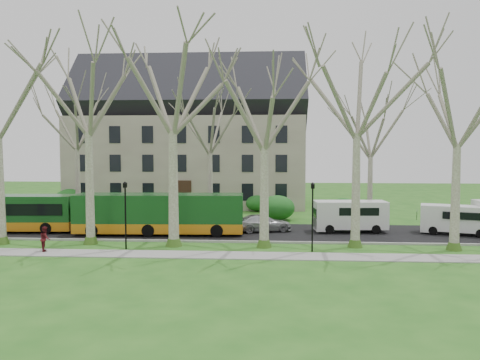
% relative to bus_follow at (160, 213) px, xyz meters
% --- Properties ---
extents(ground, '(120.00, 120.00, 0.00)m').
position_rel_bus_follow_xyz_m(ground, '(4.99, -4.14, -1.63)').
color(ground, '#27621C').
rests_on(ground, ground).
extents(sidewalk, '(70.00, 2.00, 0.06)m').
position_rel_bus_follow_xyz_m(sidewalk, '(4.99, -6.64, -1.60)').
color(sidewalk, gray).
rests_on(sidewalk, ground).
extents(road, '(80.00, 8.00, 0.06)m').
position_rel_bus_follow_xyz_m(road, '(4.99, 1.36, -1.60)').
color(road, black).
rests_on(road, ground).
extents(curb, '(80.00, 0.25, 0.14)m').
position_rel_bus_follow_xyz_m(curb, '(4.99, -2.64, -1.56)').
color(curb, '#A5A39E').
rests_on(curb, ground).
extents(building, '(26.50, 12.20, 16.00)m').
position_rel_bus_follow_xyz_m(building, '(-1.01, 19.86, 6.44)').
color(building, gray).
rests_on(building, ground).
extents(tree_row_verge, '(49.00, 7.00, 14.00)m').
position_rel_bus_follow_xyz_m(tree_row_verge, '(4.99, -3.84, 5.37)').
color(tree_row_verge, gray).
rests_on(tree_row_verge, ground).
extents(tree_row_far, '(33.00, 7.00, 12.00)m').
position_rel_bus_follow_xyz_m(tree_row_far, '(3.66, 6.86, 4.37)').
color(tree_row_far, gray).
rests_on(tree_row_far, ground).
extents(lamp_row, '(36.22, 0.22, 4.30)m').
position_rel_bus_follow_xyz_m(lamp_row, '(4.99, -5.14, 0.94)').
color(lamp_row, black).
rests_on(lamp_row, ground).
extents(hedges, '(30.60, 8.60, 2.00)m').
position_rel_bus_follow_xyz_m(hedges, '(0.32, 9.86, -0.63)').
color(hedges, '#195A20').
rests_on(hedges, ground).
extents(bus_follow, '(12.67, 3.17, 3.14)m').
position_rel_bus_follow_xyz_m(bus_follow, '(0.00, 0.00, 0.00)').
color(bus_follow, '#14481A').
rests_on(bus_follow, road).
extents(sedan, '(4.80, 2.93, 1.30)m').
position_rel_bus_follow_xyz_m(sedan, '(7.80, 1.66, -0.92)').
color(sedan, '#A3A3A7').
rests_on(sedan, road).
extents(van_a, '(5.60, 2.33, 2.40)m').
position_rel_bus_follow_xyz_m(van_a, '(14.54, 1.89, -0.37)').
color(van_a, silver).
rests_on(van_a, road).
extents(van_b, '(5.30, 3.29, 2.18)m').
position_rel_bus_follow_xyz_m(van_b, '(22.32, 1.28, -0.48)').
color(van_b, silver).
rests_on(van_b, road).
extents(pedestrian_b, '(0.89, 0.96, 1.57)m').
position_rel_bus_follow_xyz_m(pedestrian_b, '(-5.83, -6.28, -0.78)').
color(pedestrian_b, '#571319').
rests_on(pedestrian_b, sidewalk).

